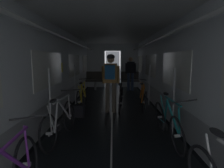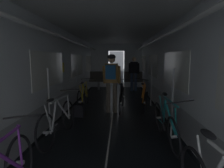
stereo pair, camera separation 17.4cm
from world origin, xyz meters
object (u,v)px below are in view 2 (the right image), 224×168
(person_standing_near_bench, at_px, (134,72))
(bench_seat_far_left, at_px, (99,79))
(bicycle_yellow, at_px, (83,97))
(bicycle_silver, at_px, (58,121))
(bicycle_black_in_aisle, at_px, (122,98))
(bicycle_orange, at_px, (144,98))
(bench_seat_far_right, at_px, (133,79))
(person_cyclist_aisle, at_px, (111,77))
(bicycle_teal, at_px, (166,123))
(backpack_on_floor, at_px, (80,111))

(person_standing_near_bench, bearing_deg, bench_seat_far_left, 168.21)
(bench_seat_far_left, bearing_deg, bicycle_yellow, -91.00)
(bicycle_silver, bearing_deg, bicycle_black_in_aisle, 59.96)
(bicycle_orange, bearing_deg, bicycle_yellow, 178.37)
(bench_seat_far_right, distance_m, bicycle_silver, 6.51)
(bench_seat_far_right, xyz_separation_m, bicycle_yellow, (-1.87, -3.84, -0.18))
(bicycle_silver, distance_m, person_cyclist_aisle, 2.27)
(bench_seat_far_left, height_order, bicycle_orange, bicycle_orange)
(bench_seat_far_right, height_order, bicycle_black_in_aisle, bench_seat_far_right)
(bicycle_teal, relative_size, bicycle_yellow, 1.00)
(bicycle_silver, relative_size, bicycle_black_in_aisle, 1.00)
(bench_seat_far_right, xyz_separation_m, person_cyclist_aisle, (-0.94, -4.28, 0.50))
(bicycle_silver, distance_m, backpack_on_floor, 1.52)
(bicycle_black_in_aisle, distance_m, person_standing_near_bench, 3.74)
(bench_seat_far_right, distance_m, bicycle_yellow, 4.27)
(bicycle_teal, relative_size, backpack_on_floor, 4.98)
(bench_seat_far_left, xyz_separation_m, person_standing_near_bench, (1.80, -0.38, 0.41))
(bicycle_black_in_aisle, distance_m, backpack_on_floor, 1.38)
(bicycle_silver, distance_m, person_standing_near_bench, 6.17)
(person_cyclist_aisle, relative_size, bicycle_black_in_aisle, 1.03)
(bicycle_silver, distance_m, bicycle_black_in_aisle, 2.55)
(bench_seat_far_right, bearing_deg, bicycle_yellow, -115.94)
(bicycle_teal, bearing_deg, bicycle_silver, 178.28)
(bicycle_yellow, height_order, backpack_on_floor, bicycle_yellow)
(bicycle_orange, distance_m, bicycle_yellow, 1.95)
(bicycle_orange, height_order, bicycle_teal, bicycle_orange)
(backpack_on_floor, bearing_deg, bicycle_orange, 23.68)
(bicycle_yellow, bearing_deg, bicycle_black_in_aisle, -8.10)
(backpack_on_floor, bearing_deg, bench_seat_far_right, 69.15)
(bench_seat_far_right, xyz_separation_m, person_standing_near_bench, (0.00, -0.38, 0.41))
(bench_seat_far_left, relative_size, person_cyclist_aisle, 0.57)
(bicycle_orange, xyz_separation_m, backpack_on_floor, (-1.88, -0.82, -0.21))
(bench_seat_far_right, height_order, bicycle_teal, bicycle_teal)
(bench_seat_far_right, xyz_separation_m, bicycle_teal, (0.18, -6.28, -0.19))
(bicycle_silver, xyz_separation_m, backpack_on_floor, (0.11, 1.50, -0.21))
(bench_seat_far_left, relative_size, bicycle_orange, 0.58)
(bench_seat_far_left, height_order, bicycle_yellow, bench_seat_far_left)
(bicycle_orange, bearing_deg, backpack_on_floor, -156.32)
(bench_seat_far_left, distance_m, backpack_on_floor, 4.73)
(bench_seat_far_right, height_order, person_cyclist_aisle, person_cyclist_aisle)
(person_cyclist_aisle, xyz_separation_m, bicycle_black_in_aisle, (0.31, 0.27, -0.69))
(bicycle_teal, distance_m, person_standing_near_bench, 5.94)
(bicycle_yellow, height_order, person_cyclist_aisle, person_cyclist_aisle)
(bicycle_orange, xyz_separation_m, bicycle_silver, (-1.99, -2.32, 0.00))
(bicycle_orange, distance_m, backpack_on_floor, 2.06)
(bicycle_orange, xyz_separation_m, bicycle_teal, (0.09, -2.39, 0.00))
(bench_seat_far_right, relative_size, bicycle_black_in_aisle, 0.58)
(bicycle_black_in_aisle, height_order, person_standing_near_bench, person_standing_near_bench)
(bench_seat_far_right, relative_size, bicycle_yellow, 0.58)
(person_cyclist_aisle, height_order, backpack_on_floor, person_cyclist_aisle)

